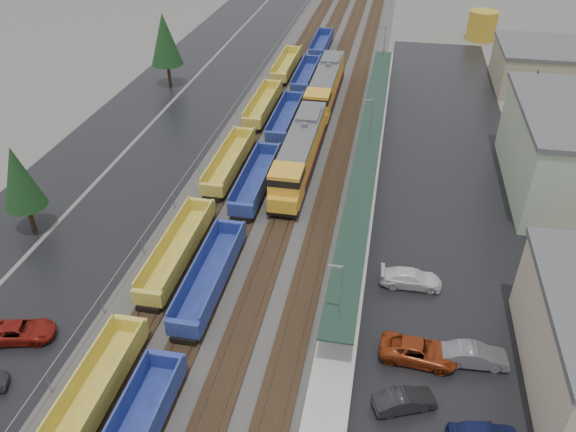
% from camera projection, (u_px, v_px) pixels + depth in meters
% --- Properties ---
extents(ballast_strip, '(20.00, 160.00, 0.08)m').
position_uv_depth(ballast_strip, '(303.00, 122.00, 76.69)').
color(ballast_strip, '#302D2B').
rests_on(ballast_strip, ground).
extents(trackbed, '(14.60, 160.00, 0.22)m').
position_uv_depth(trackbed, '(303.00, 121.00, 76.63)').
color(trackbed, black).
rests_on(trackbed, ground).
extents(west_parking_lot, '(10.00, 160.00, 0.02)m').
position_uv_depth(west_parking_lot, '(198.00, 114.00, 79.09)').
color(west_parking_lot, black).
rests_on(west_parking_lot, ground).
extents(west_road, '(9.00, 160.00, 0.02)m').
position_uv_depth(west_road, '(132.00, 108.00, 80.68)').
color(west_road, black).
rests_on(west_road, ground).
extents(east_commuter_lot, '(16.00, 100.00, 0.02)m').
position_uv_depth(east_commuter_lot, '(449.00, 170.00, 65.54)').
color(east_commuter_lot, black).
rests_on(east_commuter_lot, ground).
extents(station_platform, '(3.00, 80.00, 8.00)m').
position_uv_depth(station_platform, '(368.00, 157.00, 66.66)').
color(station_platform, '#9E9B93').
rests_on(station_platform, ground).
extents(chainlink_fence, '(0.08, 160.04, 2.02)m').
position_uv_depth(chainlink_fence, '(232.00, 110.00, 76.05)').
color(chainlink_fence, gray).
rests_on(chainlink_fence, ground).
extents(tree_west_near, '(3.96, 3.96, 9.00)m').
position_uv_depth(tree_west_near, '(19.00, 177.00, 52.52)').
color(tree_west_near, '#332316').
rests_on(tree_west_near, ground).
extents(tree_west_far, '(4.84, 4.84, 11.00)m').
position_uv_depth(tree_west_far, '(165.00, 39.00, 84.54)').
color(tree_west_far, '#332316').
rests_on(tree_west_far, ground).
extents(tree_east, '(4.40, 4.40, 10.00)m').
position_uv_depth(tree_east, '(532.00, 98.00, 67.03)').
color(tree_east, '#332316').
rests_on(tree_east, ground).
extents(locomotive_lead, '(3.30, 21.76, 4.93)m').
position_uv_depth(locomotive_lead, '(300.00, 154.00, 63.37)').
color(locomotive_lead, black).
rests_on(locomotive_lead, ground).
extents(locomotive_trail, '(3.30, 21.76, 4.93)m').
position_uv_depth(locomotive_trail, '(325.00, 87.00, 80.48)').
color(locomotive_trail, black).
rests_on(locomotive_trail, ground).
extents(well_string_yellow, '(2.62, 99.92, 2.32)m').
position_uv_depth(well_string_yellow, '(207.00, 201.00, 57.85)').
color(well_string_yellow, '#A9922F').
rests_on(well_string_yellow, ground).
extents(well_string_blue, '(2.71, 113.88, 2.41)m').
position_uv_depth(well_string_blue, '(257.00, 180.00, 61.34)').
color(well_string_blue, navy).
rests_on(well_string_blue, ground).
extents(storage_tank, '(5.37, 5.37, 5.37)m').
position_uv_depth(storage_tank, '(482.00, 26.00, 106.84)').
color(storage_tank, '#B99325').
rests_on(storage_tank, ground).
extents(parked_car_west_c, '(3.66, 5.68, 1.46)m').
position_uv_depth(parked_car_west_c, '(20.00, 331.00, 43.07)').
color(parked_car_west_c, maroon).
rests_on(parked_car_west_c, ground).
extents(parked_car_east_a, '(3.05, 4.55, 1.42)m').
position_uv_depth(parked_car_east_a, '(405.00, 401.00, 37.77)').
color(parked_car_east_a, black).
rests_on(parked_car_east_a, ground).
extents(parked_car_east_b, '(3.01, 5.91, 1.60)m').
position_uv_depth(parked_car_east_b, '(419.00, 351.00, 41.30)').
color(parked_car_east_b, maroon).
rests_on(parked_car_east_b, ground).
extents(parked_car_east_c, '(2.35, 5.35, 1.53)m').
position_uv_depth(parked_car_east_c, '(411.00, 278.00, 48.22)').
color(parked_car_east_c, silver).
rests_on(parked_car_east_c, ground).
extents(parked_car_east_e, '(2.06, 4.96, 1.59)m').
position_uv_depth(parked_car_east_e, '(475.00, 356.00, 40.94)').
color(parked_car_east_e, slate).
rests_on(parked_car_east_e, ground).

